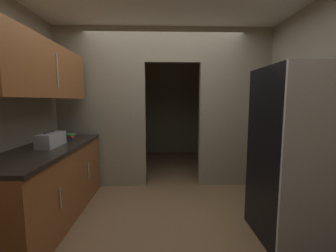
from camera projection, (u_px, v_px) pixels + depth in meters
The scene contains 9 objects.
ground at pixel (166, 223), 2.59m from camera, with size 20.00×20.00×0.00m, color brown.
kitchen_overhead_slab at pixel (165, 2), 2.65m from camera, with size 3.87×6.41×0.06m, color silver.
kitchen_partition at pixel (162, 105), 3.63m from camera, with size 3.47×0.12×2.58m.
adjoining_room_shell at pixel (163, 106), 5.32m from camera, with size 3.47×2.42×2.58m.
refrigerator at pixel (296, 156), 2.21m from camera, with size 0.70×0.78×1.76m.
lower_cabinet_run at pixel (48, 184), 2.62m from camera, with size 0.68×1.96×0.88m.
upper_cabinet_counterside at pixel (41, 70), 2.47m from camera, with size 0.36×1.76×0.61m.
boombox at pixel (51, 140), 2.63m from camera, with size 0.19×0.43×0.19m.
book_stack at pixel (69, 137), 3.06m from camera, with size 0.15×0.16×0.09m.
Camera 1 is at (-0.05, -2.45, 1.43)m, focal length 23.58 mm.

